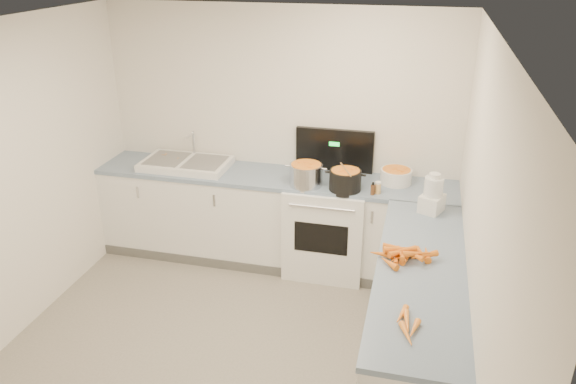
% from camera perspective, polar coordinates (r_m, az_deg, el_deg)
% --- Properties ---
extents(floor, '(3.50, 4.00, 0.00)m').
position_cam_1_polar(floor, '(4.54, -7.38, -17.47)').
color(floor, gray).
rests_on(floor, ground).
extents(ceiling, '(3.50, 4.00, 0.00)m').
position_cam_1_polar(ceiling, '(3.46, -9.61, 15.52)').
color(ceiling, white).
rests_on(ceiling, ground).
extents(wall_back, '(3.50, 0.00, 2.50)m').
position_cam_1_polar(wall_back, '(5.59, -0.76, 5.79)').
color(wall_back, white).
rests_on(wall_back, ground).
extents(wall_right, '(0.00, 4.00, 2.50)m').
position_cam_1_polar(wall_right, '(3.61, 18.55, -6.17)').
color(wall_right, white).
rests_on(wall_right, ground).
extents(counter_back, '(3.50, 0.62, 0.94)m').
position_cam_1_polar(counter_back, '(5.62, -1.50, -2.71)').
color(counter_back, white).
rests_on(counter_back, ground).
extents(counter_right, '(0.62, 2.20, 0.94)m').
position_cam_1_polar(counter_right, '(4.26, 12.84, -12.95)').
color(counter_right, white).
rests_on(counter_right, ground).
extents(stove, '(0.76, 0.65, 1.36)m').
position_cam_1_polar(stove, '(5.50, 4.01, -3.36)').
color(stove, white).
rests_on(stove, ground).
extents(sink, '(0.86, 0.52, 0.31)m').
position_cam_1_polar(sink, '(5.71, -10.31, 2.87)').
color(sink, white).
rests_on(sink, counter_back).
extents(steel_pot, '(0.31, 0.31, 0.22)m').
position_cam_1_polar(steel_pot, '(5.17, 1.84, 1.67)').
color(steel_pot, silver).
rests_on(steel_pot, stove).
extents(black_pot, '(0.32, 0.32, 0.21)m').
position_cam_1_polar(black_pot, '(5.10, 5.83, 1.11)').
color(black_pot, black).
rests_on(black_pot, stove).
extents(wooden_spoon, '(0.15, 0.30, 0.01)m').
position_cam_1_polar(wooden_spoon, '(5.06, 5.88, 2.29)').
color(wooden_spoon, '#AD7A47').
rests_on(wooden_spoon, black_pot).
extents(mixing_bowl, '(0.33, 0.33, 0.13)m').
position_cam_1_polar(mixing_bowl, '(5.32, 10.91, 1.58)').
color(mixing_bowl, white).
rests_on(mixing_bowl, counter_back).
extents(extract_bottle, '(0.04, 0.04, 0.09)m').
position_cam_1_polar(extract_bottle, '(5.04, 8.60, 0.22)').
color(extract_bottle, '#593319').
rests_on(extract_bottle, counter_back).
extents(spice_jar, '(0.06, 0.06, 0.10)m').
position_cam_1_polar(spice_jar, '(5.07, 9.11, 0.36)').
color(spice_jar, '#E5B266').
rests_on(spice_jar, counter_back).
extents(food_processor, '(0.23, 0.25, 0.34)m').
position_cam_1_polar(food_processor, '(4.78, 14.48, -0.34)').
color(food_processor, white).
rests_on(food_processor, counter_right).
extents(carrot_pile, '(0.48, 0.36, 0.09)m').
position_cam_1_polar(carrot_pile, '(4.07, 11.81, -6.18)').
color(carrot_pile, orange).
rests_on(carrot_pile, counter_right).
extents(peeled_carrots, '(0.16, 0.37, 0.04)m').
position_cam_1_polar(peeled_carrots, '(3.42, 12.02, -13.03)').
color(peeled_carrots, orange).
rests_on(peeled_carrots, counter_right).
extents(peelings, '(0.21, 0.29, 0.01)m').
position_cam_1_polar(peelings, '(5.79, -12.23, 3.41)').
color(peelings, tan).
rests_on(peelings, sink).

